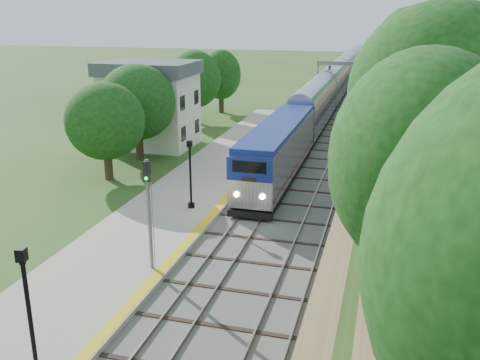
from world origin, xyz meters
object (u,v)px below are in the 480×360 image
(station_building, at_px, (150,104))
(signal_gantry, at_px, (349,73))
(train, at_px, (333,87))
(signal_platform, at_px, (149,203))
(lamppost_far, at_px, (191,178))
(signal_farside, at_px, (362,142))
(lamppost_mid, at_px, (31,323))

(station_building, height_order, signal_gantry, station_building)
(train, height_order, signal_platform, signal_platform)
(signal_platform, bearing_deg, lamppost_far, 97.42)
(train, height_order, signal_farside, signal_farside)
(station_building, relative_size, signal_gantry, 1.02)
(station_building, xyz_separation_m, signal_gantry, (16.47, 24.99, 0.73))
(train, xyz_separation_m, lamppost_far, (-4.00, -46.42, 0.15))
(signal_platform, bearing_deg, signal_gantry, 83.79)
(station_building, distance_m, signal_gantry, 29.94)
(train, height_order, lamppost_far, lamppost_far)
(signal_gantry, height_order, lamppost_far, signal_gantry)
(signal_gantry, distance_m, signal_farside, 35.18)
(station_building, height_order, lamppost_mid, station_building)
(signal_platform, height_order, signal_farside, signal_farside)
(signal_gantry, xyz_separation_m, train, (-2.47, 5.52, -2.63))
(signal_platform, xyz_separation_m, signal_farside, (9.10, 14.37, 0.19))
(lamppost_far, bearing_deg, station_building, 122.15)
(lamppost_mid, relative_size, signal_farside, 0.78)
(station_building, relative_size, lamppost_mid, 1.76)
(train, bearing_deg, signal_gantry, -65.90)
(station_building, xyz_separation_m, signal_platform, (11.10, -24.34, -0.31))
(train, xyz_separation_m, signal_farside, (6.20, -40.49, 1.78))
(station_building, bearing_deg, signal_gantry, 56.62)
(lamppost_far, bearing_deg, signal_platform, -82.58)
(lamppost_far, bearing_deg, train, 85.08)
(lamppost_mid, relative_size, lamppost_far, 1.11)
(station_building, bearing_deg, signal_platform, -65.49)
(lamppost_mid, bearing_deg, signal_gantry, 84.41)
(signal_gantry, height_order, signal_platform, signal_gantry)
(train, xyz_separation_m, lamppost_mid, (-3.21, -63.57, 0.37))
(station_building, height_order, signal_platform, station_building)
(signal_gantry, relative_size, signal_farside, 1.33)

